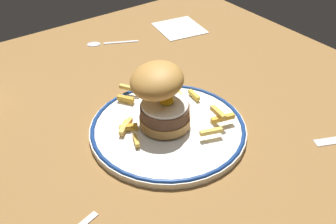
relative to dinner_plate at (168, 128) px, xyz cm
name	(u,v)px	position (x,y,z in cm)	size (l,w,h in cm)	color
ground_plane	(141,150)	(-5.63, 0.69, -2.84)	(118.05, 109.12, 4.00)	brown
dinner_plate	(168,128)	(0.00, 0.00, 0.00)	(28.94, 28.94, 1.60)	white
burger	(161,96)	(-0.53, 1.49, 6.62)	(11.87, 11.81, 12.19)	#B6803F
fries_pile	(167,110)	(1.91, 2.95, 1.71)	(19.48, 23.54, 2.68)	gold
spoon	(100,43)	(6.76, 39.15, -0.48)	(12.65, 7.47, 0.90)	silver
napkin	(179,28)	(29.13, 34.52, -0.64)	(11.68, 12.29, 0.40)	white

